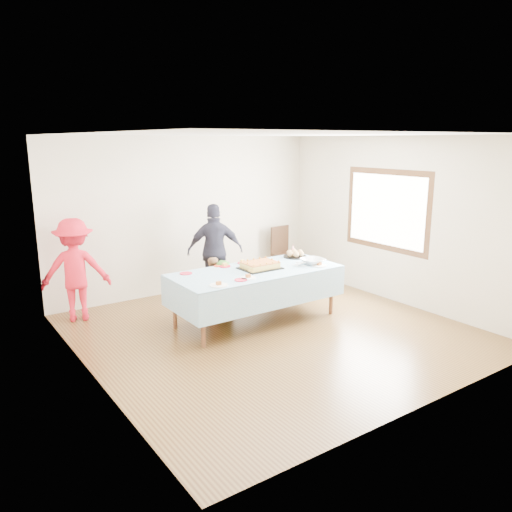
{
  "coord_description": "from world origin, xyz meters",
  "views": [
    {
      "loc": [
        -3.96,
        -5.29,
        2.63
      ],
      "look_at": [
        -0.08,
        0.3,
        1.04
      ],
      "focal_mm": 35.0,
      "sensor_mm": 36.0,
      "label": 1
    }
  ],
  "objects_px": {
    "birthday_cake": "(260,265)",
    "dining_chair": "(284,250)",
    "party_table": "(256,274)",
    "adult_left": "(75,270)"
  },
  "relations": [
    {
      "from": "birthday_cake",
      "to": "adult_left",
      "type": "relative_size",
      "value": 0.37
    },
    {
      "from": "dining_chair",
      "to": "party_table",
      "type": "bearing_deg",
      "value": -142.45
    },
    {
      "from": "birthday_cake",
      "to": "party_table",
      "type": "bearing_deg",
      "value": -162.97
    },
    {
      "from": "birthday_cake",
      "to": "dining_chair",
      "type": "bearing_deg",
      "value": 43.63
    },
    {
      "from": "party_table",
      "to": "birthday_cake",
      "type": "relative_size",
      "value": 4.36
    },
    {
      "from": "party_table",
      "to": "birthday_cake",
      "type": "bearing_deg",
      "value": 17.03
    },
    {
      "from": "party_table",
      "to": "adult_left",
      "type": "relative_size",
      "value": 1.63
    },
    {
      "from": "birthday_cake",
      "to": "dining_chair",
      "type": "distance_m",
      "value": 2.37
    },
    {
      "from": "birthday_cake",
      "to": "dining_chair",
      "type": "xyz_separation_m",
      "value": [
        1.7,
        1.62,
        -0.27
      ]
    },
    {
      "from": "party_table",
      "to": "adult_left",
      "type": "distance_m",
      "value": 2.66
    }
  ]
}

